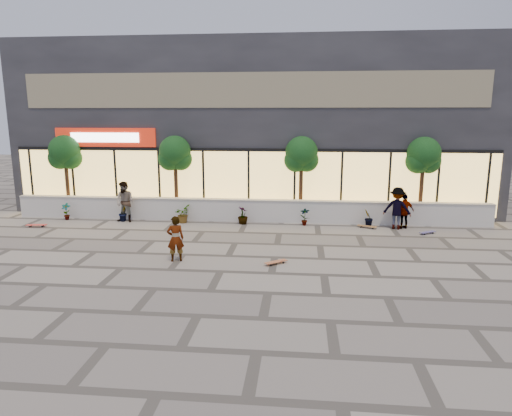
# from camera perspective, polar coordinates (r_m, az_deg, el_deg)

# --- Properties ---
(ground) EXTENTS (80.00, 80.00, 0.00)m
(ground) POSITION_cam_1_polar(r_m,az_deg,el_deg) (14.65, -4.48, -7.92)
(ground) COLOR gray
(ground) RESTS_ON ground
(planter_wall) EXTENTS (22.00, 0.42, 1.04)m
(planter_wall) POSITION_cam_1_polar(r_m,az_deg,el_deg) (21.19, -1.21, -0.28)
(planter_wall) COLOR beige
(planter_wall) RESTS_ON ground
(retail_building) EXTENTS (24.00, 9.17, 8.50)m
(retail_building) POSITION_cam_1_polar(r_m,az_deg,el_deg) (26.20, 0.20, 10.20)
(retail_building) COLOR #232328
(retail_building) RESTS_ON ground
(shrub_a) EXTENTS (0.43, 0.29, 0.81)m
(shrub_a) POSITION_cam_1_polar(r_m,az_deg,el_deg) (23.28, -22.64, -0.40)
(shrub_a) COLOR #103514
(shrub_a) RESTS_ON ground
(shrub_b) EXTENTS (0.57, 0.57, 0.81)m
(shrub_b) POSITION_cam_1_polar(r_m,az_deg,el_deg) (22.10, -16.22, -0.57)
(shrub_b) COLOR #103514
(shrub_b) RESTS_ON ground
(shrub_c) EXTENTS (0.68, 0.77, 0.81)m
(shrub_c) POSITION_cam_1_polar(r_m,az_deg,el_deg) (21.22, -9.19, -0.74)
(shrub_c) COLOR #103514
(shrub_c) RESTS_ON ground
(shrub_d) EXTENTS (0.64, 0.64, 0.81)m
(shrub_d) POSITION_cam_1_polar(r_m,az_deg,el_deg) (20.69, -1.67, -0.91)
(shrub_d) COLOR #103514
(shrub_d) RESTS_ON ground
(shrub_e) EXTENTS (0.46, 0.35, 0.81)m
(shrub_e) POSITION_cam_1_polar(r_m,az_deg,el_deg) (20.53, 6.11, -1.07)
(shrub_e) COLOR #103514
(shrub_e) RESTS_ON ground
(shrub_f) EXTENTS (0.55, 0.57, 0.81)m
(shrub_f) POSITION_cam_1_polar(r_m,az_deg,el_deg) (20.75, 13.86, -1.21)
(shrub_f) COLOR #103514
(shrub_f) RESTS_ON ground
(tree_west) EXTENTS (1.60, 1.50, 3.92)m
(tree_west) POSITION_cam_1_polar(r_m,az_deg,el_deg) (24.26, -22.78, 6.21)
(tree_west) COLOR #402616
(tree_west) RESTS_ON ground
(tree_midwest) EXTENTS (1.60, 1.50, 3.92)m
(tree_midwest) POSITION_cam_1_polar(r_m,az_deg,el_deg) (22.19, -10.09, 6.51)
(tree_midwest) COLOR #402616
(tree_midwest) RESTS_ON ground
(tree_mideast) EXTENTS (1.60, 1.50, 3.92)m
(tree_mideast) POSITION_cam_1_polar(r_m,az_deg,el_deg) (21.37, 5.70, 6.44)
(tree_mideast) COLOR #402616
(tree_mideast) RESTS_ON ground
(tree_east) EXTENTS (1.60, 1.50, 3.92)m
(tree_east) POSITION_cam_1_polar(r_m,az_deg,el_deg) (22.07, 20.21, 5.95)
(tree_east) COLOR #402616
(tree_east) RESTS_ON ground
(skater_center) EXTENTS (0.66, 0.54, 1.57)m
(skater_center) POSITION_cam_1_polar(r_m,az_deg,el_deg) (15.63, -10.03, -3.80)
(skater_center) COLOR white
(skater_center) RESTS_ON ground
(skater_left) EXTENTS (1.05, 0.90, 1.89)m
(skater_left) POSITION_cam_1_polar(r_m,az_deg,el_deg) (21.80, -16.06, 0.73)
(skater_left) COLOR tan
(skater_left) RESTS_ON ground
(skater_right_near) EXTENTS (0.97, 0.66, 1.54)m
(skater_right_near) POSITION_cam_1_polar(r_m,az_deg,el_deg) (20.80, 18.06, -0.40)
(skater_right_near) COLOR silver
(skater_right_near) RESTS_ON ground
(skater_right_far) EXTENTS (1.33, 1.00, 1.83)m
(skater_right_far) POSITION_cam_1_polar(r_m,az_deg,el_deg) (20.62, 17.23, -0.03)
(skater_right_far) COLOR maroon
(skater_right_far) RESTS_ON ground
(skateboard_center) EXTENTS (0.77, 0.67, 0.10)m
(skateboard_center) POSITION_cam_1_polar(r_m,az_deg,el_deg) (15.28, 2.50, -6.74)
(skateboard_center) COLOR #9E5433
(skateboard_center) RESTS_ON ground
(skateboard_left) EXTENTS (0.90, 0.35, 0.11)m
(skateboard_left) POSITION_cam_1_polar(r_m,az_deg,el_deg) (22.43, -25.75, -1.92)
(skateboard_left) COLOR red
(skateboard_left) RESTS_ON ground
(skateboard_right_near) EXTENTS (0.85, 0.56, 0.10)m
(skateboard_right_near) POSITION_cam_1_polar(r_m,az_deg,el_deg) (20.57, 13.72, -2.23)
(skateboard_right_near) COLOR #91602F
(skateboard_right_near) RESTS_ON ground
(skateboard_right_far) EXTENTS (0.77, 0.59, 0.09)m
(skateboard_right_far) POSITION_cam_1_polar(r_m,az_deg,el_deg) (20.34, 20.66, -2.83)
(skateboard_right_far) COLOR #4C4580
(skateboard_right_far) RESTS_ON ground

